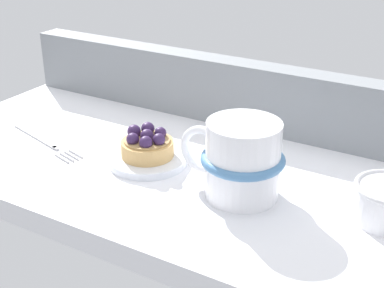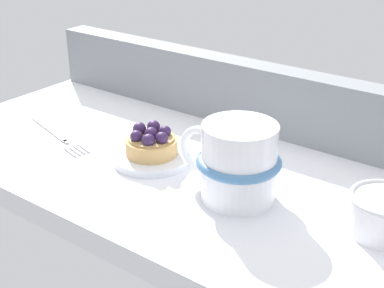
# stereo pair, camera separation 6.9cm
# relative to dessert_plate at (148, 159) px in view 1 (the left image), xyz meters

# --- Properties ---
(ground_plane) EXTENTS (0.82, 0.38, 0.03)m
(ground_plane) POSITION_rel_dessert_plate_xyz_m (0.05, 0.02, -0.02)
(ground_plane) COLOR white
(window_rail_back) EXTENTS (0.80, 0.04, 0.10)m
(window_rail_back) POSITION_rel_dessert_plate_xyz_m (0.05, 0.19, 0.05)
(window_rail_back) COLOR gray
(window_rail_back) RESTS_ON ground_plane
(dessert_plate) EXTENTS (0.11, 0.11, 0.01)m
(dessert_plate) POSITION_rel_dessert_plate_xyz_m (0.00, 0.00, 0.00)
(dessert_plate) COLOR silver
(dessert_plate) RESTS_ON ground_plane
(raspberry_tart) EXTENTS (0.07, 0.07, 0.04)m
(raspberry_tart) POSITION_rel_dessert_plate_xyz_m (-0.00, 0.00, 0.02)
(raspberry_tart) COLOR tan
(raspberry_tart) RESTS_ON dessert_plate
(coffee_mug) EXTENTS (0.14, 0.10, 0.10)m
(coffee_mug) POSITION_rel_dessert_plate_xyz_m (0.15, -0.01, 0.04)
(coffee_mug) COLOR white
(coffee_mug) RESTS_ON ground_plane
(dessert_fork) EXTENTS (0.17, 0.06, 0.01)m
(dessert_fork) POSITION_rel_dessert_plate_xyz_m (-0.17, -0.03, -0.00)
(dessert_fork) COLOR #B7B7BC
(dessert_fork) RESTS_ON ground_plane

